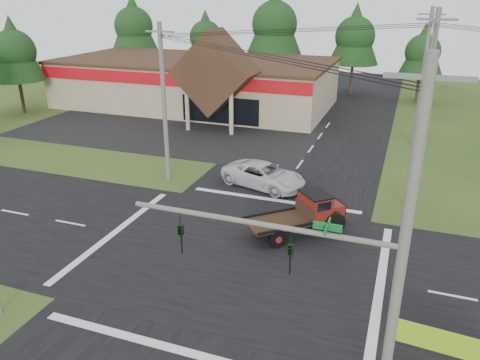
% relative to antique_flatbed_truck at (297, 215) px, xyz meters
% --- Properties ---
extents(ground, '(120.00, 120.00, 0.00)m').
position_rel_antique_flatbed_truck_xyz_m(ground, '(-2.33, -3.16, -1.14)').
color(ground, '#294418').
rests_on(ground, ground).
extents(road_ns, '(12.00, 120.00, 0.02)m').
position_rel_antique_flatbed_truck_xyz_m(road_ns, '(-2.33, -3.16, -1.13)').
color(road_ns, black).
rests_on(road_ns, ground).
extents(road_ew, '(120.00, 12.00, 0.02)m').
position_rel_antique_flatbed_truck_xyz_m(road_ew, '(-2.33, -3.16, -1.13)').
color(road_ew, black).
rests_on(road_ew, ground).
extents(parking_apron, '(28.00, 14.00, 0.02)m').
position_rel_antique_flatbed_truck_xyz_m(parking_apron, '(-16.33, 15.84, -1.12)').
color(parking_apron, black).
rests_on(parking_apron, ground).
extents(cvs_building, '(30.40, 18.20, 9.19)m').
position_rel_antique_flatbed_truck_xyz_m(cvs_building, '(-18.03, 26.41, 1.64)').
color(cvs_building, gray).
rests_on(cvs_building, ground).
extents(traffic_signal_mast, '(8.12, 0.24, 7.00)m').
position_rel_antique_flatbed_truck_xyz_m(traffic_signal_mast, '(3.49, -10.66, 3.29)').
color(traffic_signal_mast, '#595651').
rests_on(traffic_signal_mast, ground).
extents(utility_pole_nr, '(2.00, 0.30, 11.00)m').
position_rel_antique_flatbed_truck_xyz_m(utility_pole_nr, '(5.17, -10.66, 4.50)').
color(utility_pole_nr, '#595651').
rests_on(utility_pole_nr, ground).
extents(utility_pole_nw, '(2.00, 0.30, 10.50)m').
position_rel_antique_flatbed_truck_xyz_m(utility_pole_nw, '(-10.33, 4.84, 4.25)').
color(utility_pole_nw, '#595651').
rests_on(utility_pole_nw, ground).
extents(utility_pole_ne, '(2.00, 0.30, 11.50)m').
position_rel_antique_flatbed_truck_xyz_m(utility_pole_ne, '(5.67, 4.84, 4.75)').
color(utility_pole_ne, '#595651').
rests_on(utility_pole_ne, ground).
extents(utility_pole_n, '(2.00, 0.30, 11.20)m').
position_rel_antique_flatbed_truck_xyz_m(utility_pole_n, '(5.67, 18.84, 4.60)').
color(utility_pole_n, '#595651').
rests_on(utility_pole_n, ground).
extents(tree_row_a, '(6.72, 6.72, 12.12)m').
position_rel_antique_flatbed_truck_xyz_m(tree_row_a, '(-32.33, 36.84, 6.91)').
color(tree_row_a, '#332316').
rests_on(tree_row_a, ground).
extents(tree_row_b, '(5.60, 5.60, 10.10)m').
position_rel_antique_flatbed_truck_xyz_m(tree_row_b, '(-22.33, 38.84, 5.57)').
color(tree_row_b, '#332316').
rests_on(tree_row_b, ground).
extents(tree_row_c, '(7.28, 7.28, 13.13)m').
position_rel_antique_flatbed_truck_xyz_m(tree_row_c, '(-12.33, 37.84, 7.58)').
color(tree_row_c, '#332316').
rests_on(tree_row_c, ground).
extents(tree_row_d, '(6.16, 6.16, 11.11)m').
position_rel_antique_flatbed_truck_xyz_m(tree_row_d, '(-2.33, 38.84, 6.24)').
color(tree_row_d, '#332316').
rests_on(tree_row_d, ground).
extents(tree_row_e, '(5.04, 5.04, 9.09)m').
position_rel_antique_flatbed_truck_xyz_m(tree_row_e, '(5.67, 36.84, 4.90)').
color(tree_row_e, '#332316').
rests_on(tree_row_e, ground).
extents(tree_side_w, '(5.60, 5.60, 10.10)m').
position_rel_antique_flatbed_truck_xyz_m(tree_side_w, '(-34.33, 16.84, 5.57)').
color(tree_side_w, '#332316').
rests_on(tree_side_w, ground).
extents(antique_flatbed_truck, '(5.41, 5.21, 2.27)m').
position_rel_antique_flatbed_truck_xyz_m(antique_flatbed_truck, '(0.00, 0.00, 0.00)').
color(antique_flatbed_truck, '#611A0D').
rests_on(antique_flatbed_truck, ground).
extents(roadside_banner, '(3.93, 0.44, 1.34)m').
position_rel_antique_flatbed_truck_xyz_m(roadside_banner, '(7.22, -7.44, -0.46)').
color(roadside_banner, '#80BD19').
rests_on(roadside_banner, ground).
extents(white_pickup, '(6.26, 4.13, 1.60)m').
position_rel_antique_flatbed_truck_xyz_m(white_pickup, '(-3.66, 5.84, -0.34)').
color(white_pickup, silver).
rests_on(white_pickup, ground).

